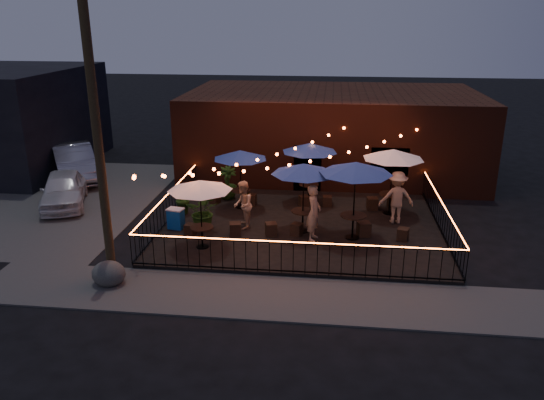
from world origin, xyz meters
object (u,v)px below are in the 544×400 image
Objects in this scene: cafe_table_2 at (304,170)px; boulder at (109,274)px; cafe_table_1 at (240,155)px; cafe_table_0 at (200,186)px; cafe_table_4 at (356,169)px; cafe_table_3 at (310,148)px; cooler at (176,218)px; utility_pole at (99,148)px; cafe_table_5 at (393,155)px.

boulder is at bearing -140.85° from cafe_table_2.
boulder is at bearing -112.78° from cafe_table_1.
cafe_table_1 is at bearing 81.05° from cafe_table_0.
cafe_table_2 is 0.95× the size of cafe_table_4.
cafe_table_3 reaches higher than cafe_table_0.
boulder is (-0.81, -4.14, -0.17)m from cooler.
cafe_table_0 is 1.03× the size of cafe_table_1.
cafe_table_1 is 2.85m from cafe_table_3.
utility_pole is at bearing -153.95° from cafe_table_4.
cafe_table_1 is (2.87, 6.18, -1.69)m from utility_pole.
utility_pole is 3.66m from boulder.
cafe_table_4 is at bearing -119.69° from cafe_table_5.
cafe_table_2 reaches higher than cafe_table_3.
utility_pole reaches higher than cafe_table_3.
cafe_table_2 is 0.98× the size of cafe_table_3.
cafe_table_5 reaches higher than cooler.
cafe_table_0 is 0.99× the size of cafe_table_2.
cafe_table_1 reaches higher than boulder.
boulder is (-5.45, -7.61, -2.06)m from cafe_table_3.
cafe_table_3 reaches higher than cafe_table_1.
cafe_table_4 is at bearing 29.09° from boulder.
cafe_table_5 is at bearing 37.39° from boulder.
cafe_table_1 is at bearing 148.92° from cafe_table_4.
cafe_table_2 is (5.48, 3.95, -1.55)m from utility_pole.
cafe_table_1 is at bearing 139.64° from cafe_table_2.
cafe_table_3 is at bearing 89.07° from cafe_table_2.
cafe_table_2 is at bearing -90.93° from cafe_table_3.
cafe_table_3 is at bearing 52.32° from utility_pole.
cafe_table_1 reaches higher than cafe_table_0.
cafe_table_2 reaches higher than boulder.
utility_pole reaches higher than cafe_table_2.
cafe_table_5 is (3.21, -0.99, 0.07)m from cafe_table_3.
cafe_table_2 reaches higher than cafe_table_1.
cafe_table_2 is at bearing 35.78° from utility_pole.
cafe_table_1 is 2.70× the size of boulder.
utility_pole reaches higher than cafe_table_5.
cafe_table_5 reaches higher than cafe_table_1.
cooler reaches higher than boulder.
cafe_table_0 is 4.03m from cafe_table_1.
cafe_table_5 reaches higher than cafe_table_2.
boulder is at bearing -150.91° from cafe_table_4.
boulder is (-8.65, -6.61, -2.13)m from cafe_table_5.
cafe_table_5 reaches higher than cafe_table_3.
cafe_table_3 is at bearing 115.17° from cafe_table_4.
cafe_table_5 is at bearing 29.04° from cooler.
cafe_table_0 is 3.69m from cafe_table_2.
cafe_table_0 is at bearing -164.92° from cafe_table_4.
cafe_table_2 is at bearing 166.78° from cafe_table_4.
cafe_table_0 is at bearing -148.52° from cafe_table_5.
cafe_table_3 is (2.67, 0.99, 0.12)m from cafe_table_1.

